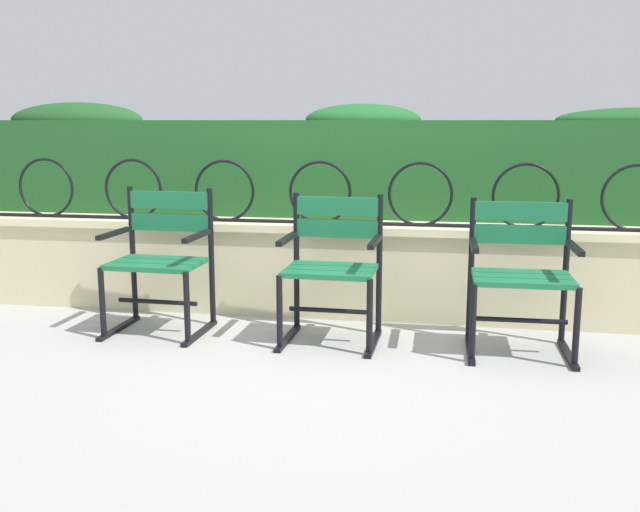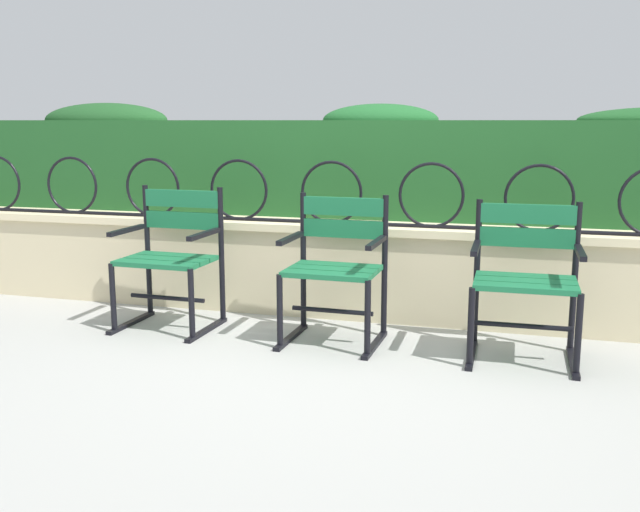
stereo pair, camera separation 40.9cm
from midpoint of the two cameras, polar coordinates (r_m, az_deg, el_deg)
ground_plane at (r=4.14m, az=2.51°, el=-7.74°), size 60.00×60.00×0.00m
stone_wall at (r=4.90m, az=4.95°, el=-1.03°), size 6.96×0.41×0.63m
iron_arch_fence at (r=4.78m, az=3.52°, el=4.75°), size 6.43×0.02×0.42m
hedge_row at (r=5.23m, az=5.54°, el=7.30°), size 6.82×0.48×0.81m
park_chair_left at (r=4.66m, az=-9.17°, el=0.14°), size 0.60×0.54×0.89m
park_chair_centre at (r=4.30m, az=4.00°, el=-0.71°), size 0.57×0.53×0.87m
park_chair_right at (r=4.20m, az=18.60°, el=-1.53°), size 0.59×0.53×0.86m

